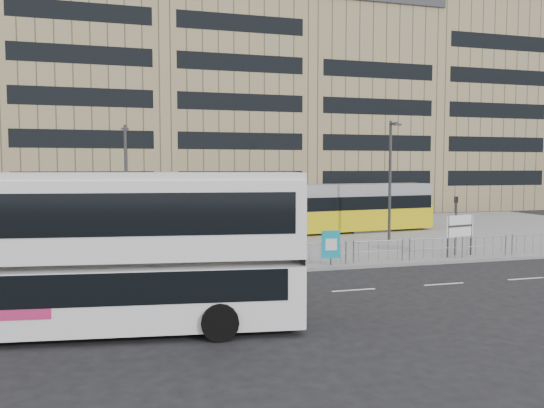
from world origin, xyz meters
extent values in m
plane|color=black|center=(0.00, 0.00, 0.00)|extent=(120.00, 120.00, 0.00)
cube|color=slate|center=(0.00, 12.00, 0.07)|extent=(64.00, 24.00, 0.15)
cube|color=gray|center=(0.00, 0.05, 0.07)|extent=(64.00, 0.25, 0.17)
cube|color=#93845F|center=(-10.00, 34.00, 11.00)|extent=(14.00, 16.00, 22.00)
cube|color=#93845F|center=(4.00, 34.00, 12.00)|extent=(14.00, 16.00, 24.00)
cube|color=#93845F|center=(18.00, 34.00, 10.50)|extent=(14.00, 16.00, 21.00)
cube|color=#38383D|center=(18.00, 34.00, 21.60)|extent=(14.40, 16.40, 1.20)
cube|color=#93845F|center=(32.00, 34.00, 11.50)|extent=(14.00, 16.00, 23.00)
cube|color=#38383D|center=(32.00, 34.00, 23.60)|extent=(14.40, 16.40, 1.20)
cylinder|color=gray|center=(2.00, 0.50, 1.20)|extent=(32.00, 0.05, 0.05)
cylinder|color=gray|center=(2.00, 0.50, 0.70)|extent=(32.00, 0.04, 0.04)
cube|color=white|center=(1.00, -4.00, 0.01)|extent=(62.00, 0.12, 0.01)
cube|color=white|center=(-7.18, -6.84, 1.10)|extent=(11.80, 4.17, 1.79)
cube|color=white|center=(-7.18, -6.84, 3.31)|extent=(11.80, 4.17, 2.21)
cube|color=white|center=(-7.18, -6.84, 4.46)|extent=(11.79, 4.06, 0.32)
cube|color=black|center=(-6.66, -6.91, 1.52)|extent=(9.73, 3.93, 0.89)
cube|color=black|center=(-7.18, -6.84, 3.52)|extent=(11.18, 4.13, 1.16)
cube|color=#BF2665|center=(-9.78, -6.49, 1.05)|extent=(3.48, 3.10, 0.53)
cylinder|color=black|center=(-4.03, -8.60, 0.53)|extent=(1.08, 0.45, 1.05)
cylinder|color=black|center=(-3.67, -5.95, 0.53)|extent=(1.08, 0.45, 1.05)
cube|color=#CFB90B|center=(0.84, 11.25, 1.13)|extent=(29.00, 6.29, 1.65)
cube|color=black|center=(0.84, 11.25, 2.26)|extent=(28.60, 6.27, 0.93)
cube|color=#A3A3A8|center=(0.84, 11.25, 3.14)|extent=(28.98, 6.07, 0.83)
cube|color=#CFB90B|center=(14.56, 12.96, 1.80)|extent=(1.52, 2.46, 2.68)
cube|color=#CFB90B|center=(-12.88, 9.54, 1.80)|extent=(1.52, 2.46, 2.68)
cylinder|color=#2D2D30|center=(0.84, 11.25, 1.90)|extent=(2.75, 2.75, 3.10)
cube|color=#2D2D30|center=(10.05, 12.40, 0.41)|extent=(3.39, 2.96, 0.52)
cube|color=#2D2D30|center=(-8.38, 10.11, 0.41)|extent=(3.39, 2.96, 0.52)
cylinder|color=#2D2D30|center=(9.37, 0.83, 1.22)|extent=(0.09, 0.09, 2.14)
cylinder|color=#2D2D30|center=(11.00, 1.20, 1.22)|extent=(0.09, 0.09, 2.14)
cube|color=white|center=(10.18, 1.02, 1.73)|extent=(1.83, 0.47, 1.12)
cylinder|color=#2D2D30|center=(2.80, 0.40, 0.59)|extent=(0.06, 0.06, 0.88)
cube|color=#0C96B2|center=(2.80, 0.40, 1.14)|extent=(0.88, 0.19, 1.31)
cube|color=white|center=(2.80, 0.36, 1.14)|extent=(0.54, 0.09, 0.55)
imported|color=black|center=(0.39, 6.20, 1.01)|extent=(0.44, 0.64, 1.72)
cylinder|color=#2D2D30|center=(-5.50, 0.77, 1.65)|extent=(0.12, 0.12, 3.00)
imported|color=#2D2D30|center=(-5.50, 0.77, 2.75)|extent=(0.21, 0.23, 1.00)
cylinder|color=#2D2D30|center=(10.15, 1.33, 1.65)|extent=(0.12, 0.12, 3.00)
imported|color=#2D2D30|center=(10.15, 1.33, 2.75)|extent=(0.19, 0.22, 1.00)
cylinder|color=#2D2D30|center=(-6.49, 11.35, 3.76)|extent=(0.18, 0.18, 7.22)
cylinder|color=#2D2D30|center=(-6.49, 10.95, 7.17)|extent=(0.14, 0.90, 0.14)
cube|color=#2D2D30|center=(-6.49, 10.50, 7.07)|extent=(0.45, 0.20, 0.12)
cylinder|color=#2D2D30|center=(9.46, 7.31, 3.90)|extent=(0.18, 0.18, 7.50)
cylinder|color=#2D2D30|center=(9.46, 6.91, 7.45)|extent=(0.14, 0.90, 0.14)
cube|color=#2D2D30|center=(9.46, 6.46, 7.35)|extent=(0.45, 0.20, 0.12)
camera|label=1|loc=(-6.41, -22.73, 4.78)|focal=35.00mm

